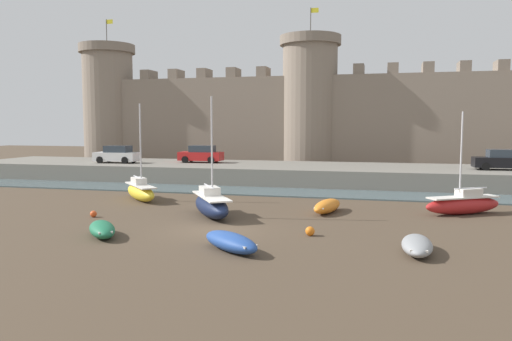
{
  "coord_description": "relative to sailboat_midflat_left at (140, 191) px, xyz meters",
  "views": [
    {
      "loc": [
        7.7,
        -22.63,
        5.11
      ],
      "look_at": [
        0.87,
        4.56,
        2.5
      ],
      "focal_mm": 35.0,
      "sensor_mm": 36.0,
      "label": 1
    }
  ],
  "objects": [
    {
      "name": "rowboat_foreground_centre",
      "position": [
        3.43,
        -10.44,
        -0.27
      ],
      "size": [
        2.65,
        2.96,
        0.69
      ],
      "color": "#1E6B47",
      "rests_on": "ground"
    },
    {
      "name": "car_quay_centre_east",
      "position": [
        -0.85,
        14.05,
        1.63
      ],
      "size": [
        4.14,
        1.96,
        1.62
      ],
      "color": "red",
      "rests_on": "quay_road"
    },
    {
      "name": "mooring_buoy_mid_mud",
      "position": [
        12.59,
        -7.95,
        -0.41
      ],
      "size": [
        0.43,
        0.43,
        0.43
      ],
      "primitive_type": "sphere",
      "color": "orange",
      "rests_on": "ground"
    },
    {
      "name": "water_channel",
      "position": [
        7.97,
        5.91,
        -0.58
      ],
      "size": [
        80.0,
        4.5,
        0.1
      ],
      "primitive_type": "cube",
      "color": "slate",
      "rests_on": "ground"
    },
    {
      "name": "sailboat_midflat_left",
      "position": [
        0.0,
        0.0,
        0.0
      ],
      "size": [
        4.21,
        4.41,
        6.46
      ],
      "color": "yellow",
      "rests_on": "ground"
    },
    {
      "name": "ground_plane",
      "position": [
        7.97,
        -7.75,
        -0.63
      ],
      "size": [
        160.0,
        160.0,
        0.0
      ],
      "primitive_type": "plane",
      "color": "#4C3D2D"
    },
    {
      "name": "quay_road",
      "position": [
        7.97,
        13.16,
        0.11
      ],
      "size": [
        61.17,
        10.0,
        1.49
      ],
      "primitive_type": "cube",
      "color": "slate",
      "rests_on": "ground"
    },
    {
      "name": "sailboat_foreground_left",
      "position": [
        6.61,
        -4.53,
        0.06
      ],
      "size": [
        3.92,
        5.02,
        6.62
      ],
      "color": "#141E3D",
      "rests_on": "ground"
    },
    {
      "name": "castle",
      "position": [
        7.97,
        24.44,
        5.76
      ],
      "size": [
        55.79,
        6.62,
        17.62
      ],
      "color": "gray",
      "rests_on": "ground"
    },
    {
      "name": "sailboat_midflat_right",
      "position": [
        20.28,
        -0.32,
        -0.02
      ],
      "size": [
        4.77,
        3.51,
        5.82
      ],
      "color": "red",
      "rests_on": "ground"
    },
    {
      "name": "rowboat_near_channel_left",
      "position": [
        9.86,
        -11.44,
        -0.24
      ],
      "size": [
        3.32,
        3.05,
        0.74
      ],
      "color": "#234793",
      "rests_on": "ground"
    },
    {
      "name": "car_quay_centre_west",
      "position": [
        24.95,
        12.66,
        1.63
      ],
      "size": [
        4.14,
        1.96,
        1.62
      ],
      "color": "black",
      "rests_on": "quay_road"
    },
    {
      "name": "rowboat_midflat_centre",
      "position": [
        12.72,
        -1.73,
        -0.23
      ],
      "size": [
        1.79,
        3.55,
        0.77
      ],
      "color": "orange",
      "rests_on": "ground"
    },
    {
      "name": "rowboat_near_channel_right",
      "position": [
        17.14,
        -10.04,
        -0.28
      ],
      "size": [
        1.22,
        3.07,
        0.66
      ],
      "color": "gray",
      "rests_on": "ground"
    },
    {
      "name": "mooring_buoy_off_centre",
      "position": [
        0.37,
        -6.28,
        -0.45
      ],
      "size": [
        0.36,
        0.36,
        0.36
      ],
      "primitive_type": "sphere",
      "color": "#E04C1E",
      "rests_on": "ground"
    },
    {
      "name": "car_quay_west",
      "position": [
        -8.36,
        11.69,
        1.63
      ],
      "size": [
        4.14,
        1.96,
        1.62
      ],
      "color": "silver",
      "rests_on": "quay_road"
    }
  ]
}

